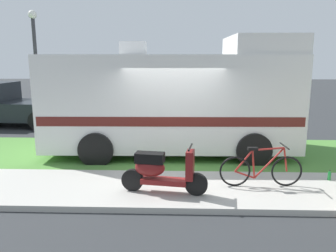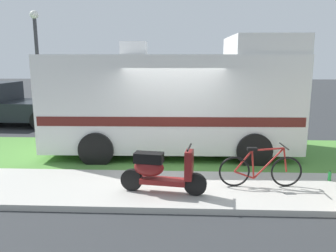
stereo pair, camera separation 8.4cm
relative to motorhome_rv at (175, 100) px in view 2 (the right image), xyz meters
The scene contains 9 objects.
ground_plane 2.32m from the motorhome_rv, 90.03° to the right, with size 80.00×80.00×0.00m, color #2D3033.
sidewalk 3.28m from the motorhome_rv, 90.02° to the right, with size 24.00×2.00×0.12m.
grass_strip 1.55m from the motorhome_rv, 90.23° to the right, with size 24.00×3.40×0.08m.
motorhome_rv is the anchor object (origin of this frame).
scooter 3.36m from the motorhome_rv, 93.87° to the right, with size 1.71×0.56×0.97m.
bicycle 3.52m from the motorhome_rv, 56.83° to the right, with size 1.71×0.52×0.87m.
pickup_truck_near 8.37m from the motorhome_rv, 150.32° to the left, with size 5.10×2.43×1.77m.
bottle_spare 4.39m from the motorhome_rv, 34.98° to the right, with size 0.07×0.07×0.23m.
street_lamp_post 5.19m from the motorhome_rv, 158.13° to the left, with size 0.28×0.28×4.30m.
Camera 2 is at (0.23, -7.64, 2.69)m, focal length 35.41 mm.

